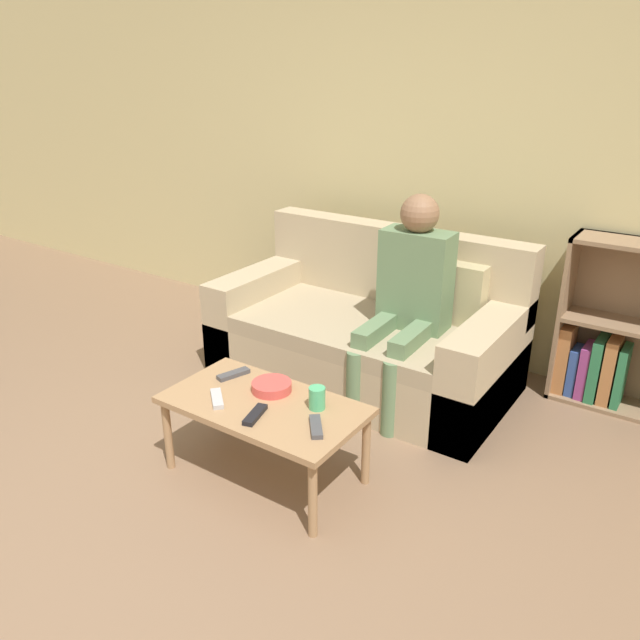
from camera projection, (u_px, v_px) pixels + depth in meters
name	position (u px, v px, depth m)	size (l,w,h in m)	color
ground_plane	(76.00, 568.00, 2.48)	(22.00, 22.00, 0.00)	#84664C
wall_back	(407.00, 154.00, 4.07)	(12.00, 0.06, 2.60)	beige
couch	(368.00, 335.00, 3.86)	(1.80, 0.94, 0.91)	tan
bookshelf	(620.00, 340.00, 3.53)	(0.76, 0.28, 0.98)	#8E7051
coffee_table	(264.00, 411.00, 2.90)	(0.94, 0.52, 0.40)	#A87F56
person_adult	(410.00, 287.00, 3.48)	(0.40, 0.65, 1.20)	#66845B
cup_near	(317.00, 398.00, 2.81)	(0.08, 0.08, 0.11)	#4CB77A
tv_remote_0	(255.00, 415.00, 2.76)	(0.09, 0.18, 0.02)	black
tv_remote_1	(217.00, 399.00, 2.89)	(0.16, 0.15, 0.02)	#B7B7BC
tv_remote_2	(233.00, 374.00, 3.12)	(0.10, 0.18, 0.02)	#47474C
tv_remote_3	(316.00, 427.00, 2.67)	(0.14, 0.16, 0.02)	#47474C
snack_bowl	(272.00, 386.00, 2.98)	(0.19, 0.19, 0.05)	#DB4C47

